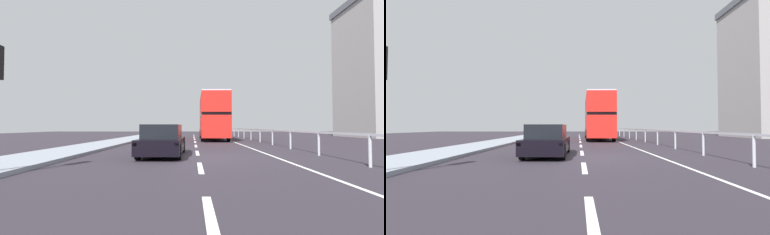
{
  "view_description": "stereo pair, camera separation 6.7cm",
  "coord_description": "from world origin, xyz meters",
  "views": [
    {
      "loc": [
        -0.26,
        -11.94,
        1.29
      ],
      "look_at": [
        -0.27,
        7.8,
        1.94
      ],
      "focal_mm": 25.67,
      "sensor_mm": 36.0,
      "label": 1
    },
    {
      "loc": [
        -0.19,
        -11.94,
        1.29
      ],
      "look_at": [
        -0.27,
        7.8,
        1.94
      ],
      "focal_mm": 25.67,
      "sensor_mm": 36.0,
      "label": 2
    }
  ],
  "objects": [
    {
      "name": "lane_paint_markings",
      "position": [
        1.93,
        8.85,
        0.0
      ],
      "size": [
        3.39,
        46.0,
        0.01
      ],
      "color": "silver",
      "rests_on": "ground"
    },
    {
      "name": "double_decker_bus_red",
      "position": [
        1.8,
        15.2,
        2.32
      ],
      "size": [
        2.64,
        10.19,
        4.33
      ],
      "rotation": [
        0.0,
        0.0,
        -0.01
      ],
      "color": "red",
      "rests_on": "ground"
    },
    {
      "name": "near_sidewalk_kerb",
      "position": [
        -6.38,
        0.0,
        0.07
      ],
      "size": [
        2.71,
        80.0,
        0.14
      ],
      "primitive_type": "cube",
      "color": "gray",
      "rests_on": "ground"
    },
    {
      "name": "hatchback_car_near",
      "position": [
        -1.54,
        0.26,
        0.66
      ],
      "size": [
        1.86,
        4.62,
        1.38
      ],
      "rotation": [
        0.0,
        0.0,
        -0.02
      ],
      "color": "black",
      "rests_on": "ground"
    },
    {
      "name": "ground_plane",
      "position": [
        0.0,
        0.0,
        -0.05
      ],
      "size": [
        73.07,
        120.0,
        0.1
      ],
      "primitive_type": "cube",
      "color": "#2A242D"
    },
    {
      "name": "bridge_side_railing",
      "position": [
        5.37,
        9.0,
        0.87
      ],
      "size": [
        0.1,
        42.0,
        1.07
      ],
      "color": "#B2B3BC",
      "rests_on": "ground"
    }
  ]
}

